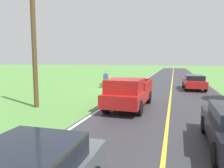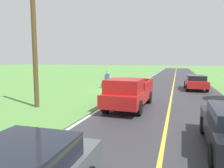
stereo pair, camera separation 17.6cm
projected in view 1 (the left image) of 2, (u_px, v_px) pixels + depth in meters
ground_plane at (119, 90)px, 20.16m from camera, size 200.00×200.00×0.00m
road_surface at (171, 92)px, 18.78m from camera, size 8.07×120.00×0.00m
lane_edge_line at (129, 90)px, 19.88m from camera, size 0.16×117.60×0.00m
lane_centre_line at (171, 92)px, 18.77m from camera, size 0.14×117.60×0.00m
hitchhiker_walking at (106, 79)px, 21.30m from camera, size 0.62×0.51×1.75m
suitcase_carried at (102, 86)px, 21.39m from camera, size 0.47×0.24×0.51m
pickup_truck_passing at (129, 92)px, 12.26m from camera, size 2.21×5.45×1.82m
sedan_near_oncoming at (194, 82)px, 20.27m from camera, size 2.04×4.46×1.41m
utility_pole_roadside at (34, 38)px, 12.20m from camera, size 0.28×0.28×8.31m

